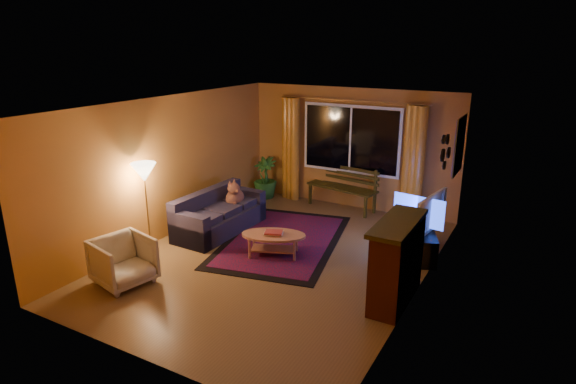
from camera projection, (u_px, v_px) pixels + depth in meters
The scene contains 22 objects.
floor at pixel (279, 259), 7.86m from camera, with size 4.50×6.00×0.02m, color brown.
ceiling at pixel (278, 103), 7.10m from camera, with size 4.50×6.00×0.02m, color white.
wall_back at pixel (351, 149), 9.99m from camera, with size 4.50×0.02×2.50m, color #BB7931.
wall_left at pixel (169, 167), 8.53m from camera, with size 0.02×6.00×2.50m, color #BB7931.
wall_right at pixel (424, 208), 6.44m from camera, with size 0.02×6.00×2.50m, color #BB7931.
window at pixel (350, 140), 9.88m from camera, with size 2.00×0.02×1.30m, color black.
curtain_rod at pixel (351, 101), 9.60m from camera, with size 0.03×0.03×3.20m, color #BF8C3F.
curtain_left at pixel (291, 149), 10.55m from camera, with size 0.36×0.36×2.24m, color orange.
curtain_right at pixel (414, 164), 9.30m from camera, with size 0.36×0.36×2.24m, color orange.
bench at pixel (341, 198), 10.12m from camera, with size 1.53×0.45×0.46m, color #2F290B.
potted_plant at pixel (265, 178), 10.77m from camera, with size 0.52×0.52×0.92m, color #235B1E.
sofa at pixel (220, 212), 8.85m from camera, with size 0.80×1.87×0.76m, color #252035.
dog at pixel (235, 194), 9.11m from camera, with size 0.31×0.43×0.47m, color brown, non-canonical shape.
armchair at pixel (123, 259), 6.94m from camera, with size 0.75×0.70×0.77m, color #C3B495.
floor_lamp at pixel (147, 209), 7.85m from camera, with size 0.26×0.26×1.54m, color #BF8C3F.
rug at pixel (282, 240), 8.53m from camera, with size 1.90×3.01×0.02m, color maroon.
coffee_table at pixel (274, 245), 7.90m from camera, with size 1.05×1.05×0.38m, color #B67354.
tv_console at pixel (422, 243), 7.89m from camera, with size 0.36×1.08×0.45m, color black.
television at pixel (425, 212), 7.73m from camera, with size 1.08×0.14×0.62m, color black.
fireplace at pixel (397, 264), 6.41m from camera, with size 0.40×1.20×1.10m, color maroon.
mirror_cluster at pixel (445, 149), 7.38m from camera, with size 0.06×0.60×0.56m, color black, non-canonical shape.
painting at pixel (459, 145), 8.38m from camera, with size 0.04×0.76×0.96m, color #D64F2E.
Camera 1 is at (3.61, -6.20, 3.40)m, focal length 30.00 mm.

